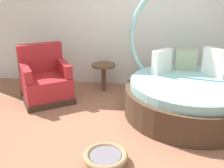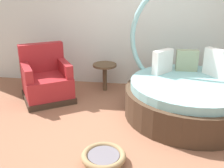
{
  "view_description": "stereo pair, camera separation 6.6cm",
  "coord_description": "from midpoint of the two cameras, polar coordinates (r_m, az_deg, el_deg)",
  "views": [
    {
      "loc": [
        0.11,
        -3.04,
        1.92
      ],
      "look_at": [
        -0.34,
        0.47,
        0.55
      ],
      "focal_mm": 42.04,
      "sensor_mm": 36.0,
      "label": 1
    },
    {
      "loc": [
        0.18,
        -3.03,
        1.92
      ],
      "look_at": [
        -0.34,
        0.47,
        0.55
      ],
      "focal_mm": 42.04,
      "sensor_mm": 36.0,
      "label": 2
    }
  ],
  "objects": [
    {
      "name": "ground_plane",
      "position": [
        3.6,
        4.82,
        -11.36
      ],
      "size": [
        8.0,
        8.0,
        0.02
      ],
      "primitive_type": "cube",
      "color": "#936047"
    },
    {
      "name": "side_table",
      "position": [
        4.88,
        -1.21,
        3.3
      ],
      "size": [
        0.44,
        0.44,
        0.52
      ],
      "color": "brown",
      "rests_on": "ground_plane"
    },
    {
      "name": "pet_basket",
      "position": [
        3.08,
        -1.18,
        -15.71
      ],
      "size": [
        0.51,
        0.51,
        0.13
      ],
      "color": "#9E7F56",
      "rests_on": "ground_plane"
    },
    {
      "name": "back_wall",
      "position": [
        5.05,
        6.97,
        17.29
      ],
      "size": [
        8.0,
        0.12,
        3.19
      ],
      "primitive_type": "cube",
      "color": "silver",
      "rests_on": "ground_plane"
    },
    {
      "name": "red_armchair",
      "position": [
        4.69,
        -13.68,
        0.69
      ],
      "size": [
        1.1,
        1.1,
        0.94
      ],
      "color": "#38281E",
      "rests_on": "ground_plane"
    },
    {
      "name": "round_daybed",
      "position": [
        4.21,
        16.8,
        -1.25
      ],
      "size": [
        1.94,
        1.94,
        2.06
      ],
      "color": "#473323",
      "rests_on": "ground_plane"
    }
  ]
}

